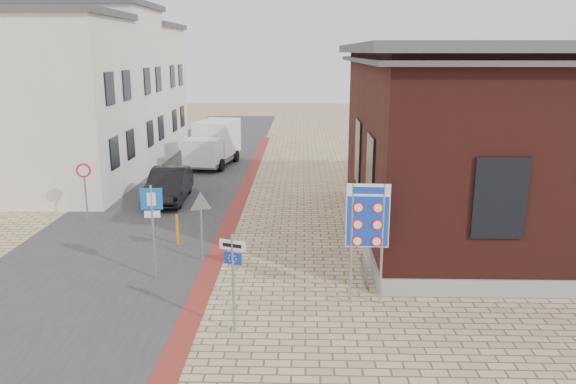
% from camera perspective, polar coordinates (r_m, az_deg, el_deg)
% --- Properties ---
extents(ground, '(120.00, 120.00, 0.00)m').
position_cam_1_polar(ground, '(14.91, -1.80, -11.92)').
color(ground, tan).
rests_on(ground, ground).
extents(road_strip, '(7.00, 60.00, 0.02)m').
position_cam_1_polar(road_strip, '(29.79, -10.80, 1.18)').
color(road_strip, '#38383A').
rests_on(road_strip, ground).
extents(curb_strip, '(0.60, 40.00, 0.02)m').
position_cam_1_polar(curb_strip, '(24.43, -5.19, -1.46)').
color(curb_strip, maroon).
rests_on(curb_strip, ground).
extents(brick_building, '(13.00, 13.00, 6.80)m').
position_cam_1_polar(brick_building, '(22.18, 23.21, 5.04)').
color(brick_building, gray).
rests_on(brick_building, ground).
extents(townhouse_near, '(7.40, 6.40, 8.30)m').
position_cam_1_polar(townhouse_near, '(28.08, -23.64, 8.08)').
color(townhouse_near, silver).
rests_on(townhouse_near, ground).
extents(townhouse_mid, '(7.40, 6.40, 9.10)m').
position_cam_1_polar(townhouse_mid, '(33.58, -19.43, 9.94)').
color(townhouse_mid, silver).
rests_on(townhouse_mid, ground).
extents(townhouse_far, '(7.40, 6.40, 8.30)m').
position_cam_1_polar(townhouse_far, '(39.27, -16.30, 10.07)').
color(townhouse_far, silver).
rests_on(townhouse_far, ground).
extents(bike_rack, '(0.08, 1.80, 0.60)m').
position_cam_1_polar(bike_rack, '(16.90, 7.71, -7.85)').
color(bike_rack, slate).
rests_on(bike_rack, ground).
extents(sedan, '(1.73, 4.51, 1.47)m').
position_cam_1_polar(sedan, '(25.71, -12.02, 0.72)').
color(sedan, black).
rests_on(sedan, ground).
extents(box_truck, '(2.77, 5.18, 2.57)m').
position_cam_1_polar(box_truck, '(33.22, -7.56, 4.94)').
color(box_truck, slate).
rests_on(box_truck, ground).
extents(border_sign, '(1.12, 0.10, 3.29)m').
position_cam_1_polar(border_sign, '(14.59, 8.10, -2.62)').
color(border_sign, gray).
rests_on(border_sign, ground).
extents(essen_sign, '(0.63, 0.27, 2.45)m').
position_cam_1_polar(essen_sign, '(13.30, -5.61, -7.69)').
color(essen_sign, gray).
rests_on(essen_sign, ground).
extents(parking_sign, '(0.63, 0.09, 2.85)m').
position_cam_1_polar(parking_sign, '(16.61, -13.62, -2.29)').
color(parking_sign, gray).
rests_on(parking_sign, ground).
extents(yield_sign, '(0.77, 0.34, 2.26)m').
position_cam_1_polar(yield_sign, '(17.84, -8.85, -1.78)').
color(yield_sign, gray).
rests_on(yield_sign, ground).
extents(speed_sign, '(0.55, 0.15, 2.38)m').
position_cam_1_polar(speed_sign, '(23.08, -19.96, 0.85)').
color(speed_sign, gray).
rests_on(speed_sign, ground).
extents(bollard, '(0.12, 0.12, 1.09)m').
position_cam_1_polar(bollard, '(19.80, -11.19, -3.80)').
color(bollard, orange).
rests_on(bollard, ground).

